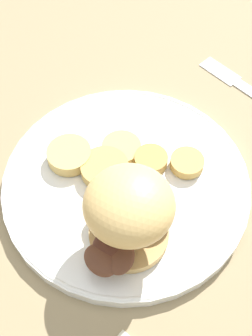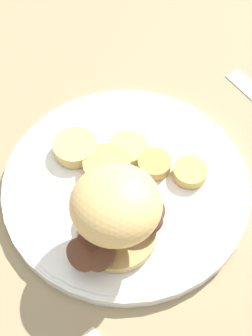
{
  "view_description": "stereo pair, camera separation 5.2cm",
  "coord_description": "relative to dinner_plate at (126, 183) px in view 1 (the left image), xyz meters",
  "views": [
    {
      "loc": [
        -0.27,
        -0.12,
        0.47
      ],
      "look_at": [
        0.0,
        0.0,
        0.04
      ],
      "focal_mm": 50.0,
      "sensor_mm": 36.0,
      "label": 1
    },
    {
      "loc": [
        -0.24,
        -0.17,
        0.47
      ],
      "look_at": [
        0.0,
        0.0,
        0.04
      ],
      "focal_mm": 50.0,
      "sensor_mm": 36.0,
      "label": 2
    }
  ],
  "objects": [
    {
      "name": "ground_plane",
      "position": [
        0.0,
        0.0,
        -0.01
      ],
      "size": [
        4.0,
        4.0,
        0.0
      ],
      "primitive_type": "plane",
      "color": "#937F5B"
    },
    {
      "name": "sandwich",
      "position": [
        -0.06,
        -0.03,
        0.06
      ],
      "size": [
        0.12,
        0.09,
        0.1
      ],
      "color": "tan",
      "rests_on": "dinner_plate"
    },
    {
      "name": "potato_round_2",
      "position": [
        0.0,
        0.03,
        0.01
      ],
      "size": [
        0.06,
        0.06,
        0.01
      ],
      "primitive_type": "cylinder",
      "color": "tan",
      "rests_on": "dinner_plate"
    },
    {
      "name": "potato_round_1",
      "position": [
        0.03,
        -0.02,
        0.01
      ],
      "size": [
        0.04,
        0.04,
        0.01
      ],
      "primitive_type": "cylinder",
      "color": "tan",
      "rests_on": "dinner_plate"
    },
    {
      "name": "potato_round_0",
      "position": [
        0.05,
        -0.06,
        0.01
      ],
      "size": [
        0.04,
        0.04,
        0.01
      ],
      "primitive_type": "cylinder",
      "color": "tan",
      "rests_on": "dinner_plate"
    },
    {
      "name": "fork",
      "position": [
        0.21,
        -0.09,
        -0.01
      ],
      "size": [
        0.08,
        0.17,
        0.0
      ],
      "color": "silver",
      "rests_on": "ground_plane"
    },
    {
      "name": "potato_round_4",
      "position": [
        0.04,
        0.02,
        0.01
      ],
      "size": [
        0.05,
        0.05,
        0.01
      ],
      "primitive_type": "cylinder",
      "color": "#DBB766",
      "rests_on": "dinner_plate"
    },
    {
      "name": "dinner_plate",
      "position": [
        0.0,
        0.0,
        0.0
      ],
      "size": [
        0.29,
        0.29,
        0.02
      ],
      "color": "white",
      "rests_on": "ground_plane"
    },
    {
      "name": "potato_round_3",
      "position": [
        -0.0,
        0.07,
        0.02
      ],
      "size": [
        0.05,
        0.05,
        0.02
      ],
      "primitive_type": "cylinder",
      "color": "#DBB766",
      "rests_on": "dinner_plate"
    }
  ]
}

